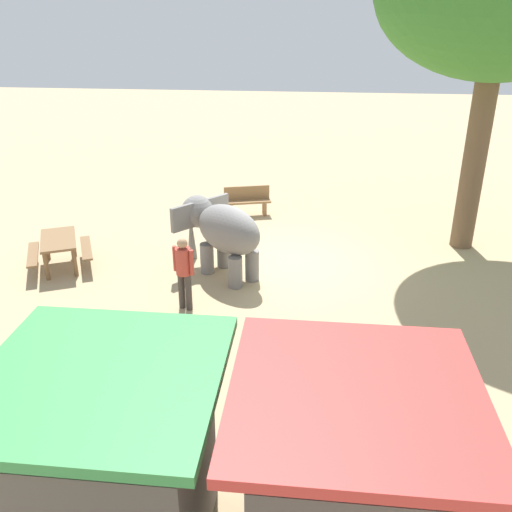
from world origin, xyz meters
TOP-DOWN VIEW (x-y plane):
  - ground_plane at (0.00, 0.00)m, footprint 60.00×60.00m
  - elephant at (1.59, 0.76)m, footprint 2.40×2.32m
  - person_handler at (2.08, 2.56)m, footprint 0.48×0.32m
  - wooden_bench at (1.48, -3.34)m, footprint 1.46×0.76m
  - picnic_table_near at (5.57, 0.90)m, footprint 1.97×1.98m
  - market_stall_red at (-1.02, 8.25)m, footprint 2.50×2.50m
  - market_stall_green at (1.58, 8.25)m, footprint 2.50×2.50m

SIDE VIEW (x-z plane):
  - ground_plane at x=0.00m, z-range 0.00..0.00m
  - wooden_bench at x=1.48m, z-range 0.03..0.91m
  - picnic_table_near at x=5.57m, z-range 0.20..0.98m
  - person_handler at x=2.08m, z-range 0.14..1.76m
  - elephant at x=1.59m, z-range 0.24..2.00m
  - market_stall_red at x=-1.02m, z-range -0.12..2.40m
  - market_stall_green at x=1.58m, z-range -0.12..2.40m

